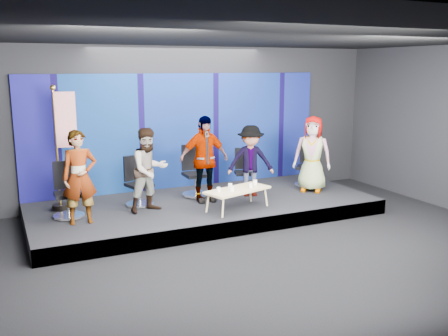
{
  "coord_description": "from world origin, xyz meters",
  "views": [
    {
      "loc": [
        -3.84,
        -6.76,
        3.05
      ],
      "look_at": [
        0.4,
        2.4,
        0.99
      ],
      "focal_mm": 40.0,
      "sensor_mm": 36.0,
      "label": 1
    }
  ],
  "objects_px": {
    "panelist_c": "(204,159)",
    "panelist_e": "(312,154)",
    "chair_d": "(244,177)",
    "mug_e": "(255,182)",
    "mug_a": "(219,190)",
    "mug_b": "(232,189)",
    "coffee_table": "(237,191)",
    "flag_stand": "(63,145)",
    "panelist_b": "(149,170)",
    "mug_d": "(251,185)",
    "chair_e": "(308,171)",
    "mug_c": "(230,186)",
    "chair_a": "(68,199)",
    "chair_b": "(138,189)",
    "panelist_a": "(80,177)",
    "chair_c": "(195,179)",
    "panelist_d": "(251,161)"
  },
  "relations": [
    {
      "from": "panelist_c",
      "to": "panelist_e",
      "type": "relative_size",
      "value": 1.05
    },
    {
      "from": "chair_d",
      "to": "mug_e",
      "type": "bearing_deg",
      "value": -88.14
    },
    {
      "from": "mug_a",
      "to": "mug_b",
      "type": "relative_size",
      "value": 0.83
    },
    {
      "from": "coffee_table",
      "to": "flag_stand",
      "type": "relative_size",
      "value": 0.59
    },
    {
      "from": "panelist_b",
      "to": "mug_e",
      "type": "xyz_separation_m",
      "value": [
        2.06,
        -0.44,
        -0.35
      ]
    },
    {
      "from": "mug_a",
      "to": "mug_b",
      "type": "distance_m",
      "value": 0.26
    },
    {
      "from": "mug_d",
      "to": "chair_e",
      "type": "bearing_deg",
      "value": 27.73
    },
    {
      "from": "mug_e",
      "to": "flag_stand",
      "type": "xyz_separation_m",
      "value": [
        -3.51,
        1.25,
        0.82
      ]
    },
    {
      "from": "panelist_b",
      "to": "mug_c",
      "type": "distance_m",
      "value": 1.6
    },
    {
      "from": "chair_a",
      "to": "chair_e",
      "type": "relative_size",
      "value": 0.99
    },
    {
      "from": "chair_b",
      "to": "chair_d",
      "type": "height_order",
      "value": "chair_b"
    },
    {
      "from": "panelist_b",
      "to": "panelist_a",
      "type": "bearing_deg",
      "value": 175.14
    },
    {
      "from": "chair_d",
      "to": "chair_c",
      "type": "bearing_deg",
      "value": -162.3
    },
    {
      "from": "chair_c",
      "to": "panelist_e",
      "type": "xyz_separation_m",
      "value": [
        2.52,
        -0.71,
        0.48
      ]
    },
    {
      "from": "panelist_e",
      "to": "panelist_c",
      "type": "bearing_deg",
      "value": -142.89
    },
    {
      "from": "chair_b",
      "to": "panelist_c",
      "type": "relative_size",
      "value": 0.56
    },
    {
      "from": "panelist_d",
      "to": "mug_d",
      "type": "bearing_deg",
      "value": -98.83
    },
    {
      "from": "panelist_a",
      "to": "panelist_b",
      "type": "distance_m",
      "value": 1.35
    },
    {
      "from": "panelist_b",
      "to": "panelist_d",
      "type": "height_order",
      "value": "panelist_b"
    },
    {
      "from": "panelist_a",
      "to": "mug_e",
      "type": "xyz_separation_m",
      "value": [
        3.39,
        -0.22,
        -0.38
      ]
    },
    {
      "from": "mug_a",
      "to": "flag_stand",
      "type": "distance_m",
      "value": 3.1
    },
    {
      "from": "panelist_c",
      "to": "mug_a",
      "type": "relative_size",
      "value": 20.51
    },
    {
      "from": "mug_c",
      "to": "flag_stand",
      "type": "xyz_separation_m",
      "value": [
        -2.94,
        1.29,
        0.83
      ]
    },
    {
      "from": "chair_c",
      "to": "coffee_table",
      "type": "height_order",
      "value": "chair_c"
    },
    {
      "from": "coffee_table",
      "to": "panelist_a",
      "type": "bearing_deg",
      "value": 172.44
    },
    {
      "from": "chair_e",
      "to": "mug_b",
      "type": "xyz_separation_m",
      "value": [
        -2.55,
        -1.21,
        0.12
      ]
    },
    {
      "from": "chair_a",
      "to": "chair_c",
      "type": "distance_m",
      "value": 2.77
    },
    {
      "from": "flag_stand",
      "to": "chair_a",
      "type": "bearing_deg",
      "value": -83.68
    },
    {
      "from": "panelist_e",
      "to": "mug_a",
      "type": "height_order",
      "value": "panelist_e"
    },
    {
      "from": "mug_b",
      "to": "panelist_b",
      "type": "bearing_deg",
      "value": 152.64
    },
    {
      "from": "panelist_d",
      "to": "mug_c",
      "type": "distance_m",
      "value": 1.13
    },
    {
      "from": "chair_c",
      "to": "panelist_e",
      "type": "relative_size",
      "value": 0.65
    },
    {
      "from": "chair_e",
      "to": "mug_c",
      "type": "height_order",
      "value": "chair_e"
    },
    {
      "from": "chair_c",
      "to": "mug_e",
      "type": "relative_size",
      "value": 10.99
    },
    {
      "from": "chair_e",
      "to": "coffee_table",
      "type": "xyz_separation_m",
      "value": [
        -2.37,
        -1.09,
        0.03
      ]
    },
    {
      "from": "chair_a",
      "to": "flag_stand",
      "type": "bearing_deg",
      "value": 86.31
    },
    {
      "from": "chair_e",
      "to": "panelist_b",
      "type": "bearing_deg",
      "value": -131.32
    },
    {
      "from": "mug_b",
      "to": "mug_e",
      "type": "relative_size",
      "value": 1.04
    },
    {
      "from": "mug_a",
      "to": "mug_c",
      "type": "xyz_separation_m",
      "value": [
        0.32,
        0.17,
        0.0
      ]
    },
    {
      "from": "panelist_a",
      "to": "chair_b",
      "type": "bearing_deg",
      "value": 31.23
    },
    {
      "from": "chair_d",
      "to": "mug_e",
      "type": "relative_size",
      "value": 9.46
    },
    {
      "from": "mug_c",
      "to": "mug_e",
      "type": "bearing_deg",
      "value": 3.85
    },
    {
      "from": "chair_c",
      "to": "mug_a",
      "type": "height_order",
      "value": "chair_c"
    },
    {
      "from": "chair_b",
      "to": "mug_c",
      "type": "distance_m",
      "value": 1.87
    },
    {
      "from": "panelist_e",
      "to": "mug_a",
      "type": "xyz_separation_m",
      "value": [
        -2.59,
        -0.67,
        -0.39
      ]
    },
    {
      "from": "mug_b",
      "to": "panelist_d",
      "type": "bearing_deg",
      "value": 46.68
    },
    {
      "from": "mug_a",
      "to": "mug_d",
      "type": "xyz_separation_m",
      "value": [
        0.71,
        0.03,
        0.0
      ]
    },
    {
      "from": "panelist_a",
      "to": "mug_d",
      "type": "xyz_separation_m",
      "value": [
        3.2,
        -0.4,
        -0.39
      ]
    },
    {
      "from": "chair_b",
      "to": "mug_c",
      "type": "height_order",
      "value": "chair_b"
    },
    {
      "from": "chair_a",
      "to": "chair_b",
      "type": "distance_m",
      "value": 1.42
    }
  ]
}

